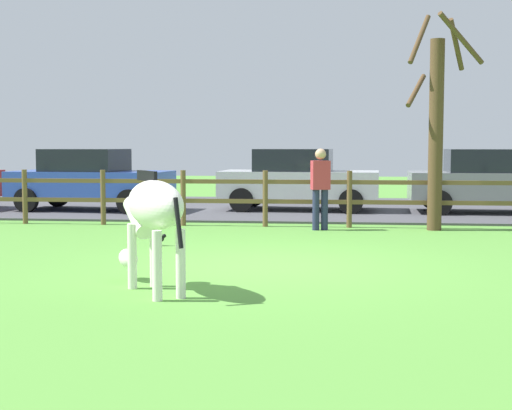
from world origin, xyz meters
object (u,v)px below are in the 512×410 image
at_px(parked_car_silver, 298,179).
at_px(visitor_near_fence, 320,185).
at_px(zebra, 152,213).
at_px(crow_on_grass, 160,238).
at_px(bare_tree, 436,124).
at_px(parked_car_grey, 491,181).
at_px(parked_car_blue, 90,179).

distance_m(parked_car_silver, visitor_near_fence, 4.06).
relative_size(zebra, crow_on_grass, 7.69).
bearing_deg(bare_tree, crow_on_grass, -150.03).
distance_m(parked_car_grey, parked_car_blue, 10.04).
relative_size(bare_tree, crow_on_grass, 20.30).
height_order(bare_tree, crow_on_grass, bare_tree).
height_order(crow_on_grass, parked_car_grey, parked_car_grey).
xyz_separation_m(crow_on_grass, visitor_near_fence, (2.67, 2.63, 0.78)).
height_order(zebra, parked_car_grey, parked_car_grey).
xyz_separation_m(parked_car_silver, parked_car_blue, (-5.28, -0.62, 0.00)).
bearing_deg(crow_on_grass, parked_car_silver, 73.12).
bearing_deg(parked_car_blue, visitor_near_fence, -29.64).
relative_size(zebra, parked_car_blue, 0.40).
bearing_deg(crow_on_grass, visitor_near_fence, 44.56).
xyz_separation_m(bare_tree, zebra, (-4.09, -6.74, -1.20)).
bearing_deg(parked_car_blue, zebra, -67.30).
distance_m(bare_tree, zebra, 7.98).
bearing_deg(visitor_near_fence, zebra, -105.47).
relative_size(parked_car_silver, visitor_near_fence, 2.50).
relative_size(crow_on_grass, parked_car_blue, 0.05).
relative_size(bare_tree, parked_car_silver, 1.07).
bearing_deg(bare_tree, visitor_near_fence, -174.21).
distance_m(zebra, parked_car_grey, 11.81).
bearing_deg(zebra, parked_car_grey, 60.08).
relative_size(parked_car_silver, parked_car_blue, 0.99).
distance_m(crow_on_grass, visitor_near_fence, 3.82).
xyz_separation_m(bare_tree, parked_car_grey, (1.80, 3.50, -1.28)).
xyz_separation_m(zebra, parked_car_grey, (5.89, 10.24, -0.08)).
bearing_deg(parked_car_blue, parked_car_grey, 1.99).
height_order(bare_tree, visitor_near_fence, bare_tree).
bearing_deg(parked_car_silver, zebra, -96.23).
xyz_separation_m(parked_car_silver, parked_car_grey, (4.75, -0.28, 0.00)).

